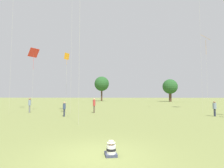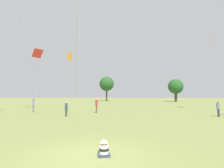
{
  "view_description": "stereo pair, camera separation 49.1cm",
  "coord_description": "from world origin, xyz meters",
  "px_view_note": "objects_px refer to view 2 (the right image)",
  "views": [
    {
      "loc": [
        0.89,
        -6.4,
        2.2
      ],
      "look_at": [
        0.15,
        7.28,
        3.08
      ],
      "focal_mm": 28.0,
      "sensor_mm": 36.0,
      "label": 1
    },
    {
      "loc": [
        1.38,
        -6.37,
        2.2
      ],
      "look_at": [
        0.15,
        7.28,
        3.08
      ],
      "focal_mm": 28.0,
      "sensor_mm": 36.0,
      "label": 2
    }
  ],
  "objects_px": {
    "kite_5": "(70,58)",
    "kite_8": "(38,54)",
    "person_standing_1": "(66,107)",
    "distant_tree_0": "(107,84)",
    "distant_tree_1": "(176,87)",
    "seated_toddler": "(104,150)",
    "person_standing_3": "(97,104)",
    "kite_7": "(210,38)",
    "person_standing_0": "(33,104)",
    "person_standing_4": "(218,108)"
  },
  "relations": [
    {
      "from": "person_standing_1",
      "to": "person_standing_3",
      "type": "relative_size",
      "value": 0.84
    },
    {
      "from": "person_standing_0",
      "to": "kite_8",
      "type": "bearing_deg",
      "value": 103.88
    },
    {
      "from": "person_standing_4",
      "to": "distant_tree_0",
      "type": "bearing_deg",
      "value": -1.8
    },
    {
      "from": "kite_5",
      "to": "person_standing_1",
      "type": "bearing_deg",
      "value": 86.06
    },
    {
      "from": "person_standing_1",
      "to": "distant_tree_1",
      "type": "relative_size",
      "value": 0.2
    },
    {
      "from": "person_standing_0",
      "to": "kite_5",
      "type": "distance_m",
      "value": 7.49
    },
    {
      "from": "person_standing_3",
      "to": "kite_7",
      "type": "relative_size",
      "value": 0.16
    },
    {
      "from": "person_standing_0",
      "to": "distant_tree_0",
      "type": "relative_size",
      "value": 0.2
    },
    {
      "from": "person_standing_0",
      "to": "kite_7",
      "type": "bearing_deg",
      "value": 8.62
    },
    {
      "from": "kite_5",
      "to": "kite_7",
      "type": "relative_size",
      "value": 0.65
    },
    {
      "from": "kite_5",
      "to": "distant_tree_1",
      "type": "relative_size",
      "value": 0.98
    },
    {
      "from": "person_standing_0",
      "to": "kite_7",
      "type": "distance_m",
      "value": 27.37
    },
    {
      "from": "person_standing_3",
      "to": "kite_7",
      "type": "bearing_deg",
      "value": -50.05
    },
    {
      "from": "person_standing_1",
      "to": "distant_tree_1",
      "type": "bearing_deg",
      "value": -133.64
    },
    {
      "from": "kite_7",
      "to": "seated_toddler",
      "type": "bearing_deg",
      "value": -123.28
    },
    {
      "from": "distant_tree_1",
      "to": "distant_tree_0",
      "type": "bearing_deg",
      "value": 170.14
    },
    {
      "from": "person_standing_3",
      "to": "distant_tree_1",
      "type": "bearing_deg",
      "value": -6.21
    },
    {
      "from": "person_standing_3",
      "to": "kite_5",
      "type": "xyz_separation_m",
      "value": [
        -3.67,
        0.29,
        5.91
      ]
    },
    {
      "from": "kite_5",
      "to": "distant_tree_0",
      "type": "xyz_separation_m",
      "value": [
        -0.39,
        43.83,
        -0.5
      ]
    },
    {
      "from": "kite_5",
      "to": "distant_tree_0",
      "type": "distance_m",
      "value": 43.84
    },
    {
      "from": "distant_tree_1",
      "to": "kite_7",
      "type": "bearing_deg",
      "value": -96.26
    },
    {
      "from": "person_standing_0",
      "to": "person_standing_3",
      "type": "xyz_separation_m",
      "value": [
        8.27,
        0.01,
        -0.0
      ]
    },
    {
      "from": "seated_toddler",
      "to": "person_standing_0",
      "type": "relative_size",
      "value": 0.32
    },
    {
      "from": "person_standing_3",
      "to": "distant_tree_0",
      "type": "xyz_separation_m",
      "value": [
        -4.06,
        44.13,
        5.41
      ]
    },
    {
      "from": "person_standing_1",
      "to": "kite_8",
      "type": "distance_m",
      "value": 10.99
    },
    {
      "from": "person_standing_1",
      "to": "person_standing_3",
      "type": "height_order",
      "value": "person_standing_3"
    },
    {
      "from": "kite_5",
      "to": "distant_tree_1",
      "type": "distance_m",
      "value": 46.33
    },
    {
      "from": "person_standing_3",
      "to": "person_standing_0",
      "type": "bearing_deg",
      "value": 110.87
    },
    {
      "from": "person_standing_3",
      "to": "distant_tree_1",
      "type": "relative_size",
      "value": 0.24
    },
    {
      "from": "seated_toddler",
      "to": "person_standing_0",
      "type": "xyz_separation_m",
      "value": [
        -11.29,
        15.26,
        0.89
      ]
    },
    {
      "from": "person_standing_3",
      "to": "kite_7",
      "type": "height_order",
      "value": "kite_7"
    },
    {
      "from": "kite_5",
      "to": "kite_8",
      "type": "bearing_deg",
      "value": -34.81
    },
    {
      "from": "seated_toddler",
      "to": "person_standing_1",
      "type": "height_order",
      "value": "person_standing_1"
    },
    {
      "from": "kite_8",
      "to": "distant_tree_1",
      "type": "distance_m",
      "value": 48.13
    },
    {
      "from": "kite_5",
      "to": "kite_7",
      "type": "bearing_deg",
      "value": 175.56
    },
    {
      "from": "kite_7",
      "to": "distant_tree_0",
      "type": "bearing_deg",
      "value": 117.81
    },
    {
      "from": "person_standing_1",
      "to": "kite_8",
      "type": "xyz_separation_m",
      "value": [
        -6.32,
        5.54,
        7.08
      ]
    },
    {
      "from": "kite_8",
      "to": "distant_tree_0",
      "type": "bearing_deg",
      "value": -110.62
    },
    {
      "from": "seated_toddler",
      "to": "distant_tree_1",
      "type": "relative_size",
      "value": 0.08
    },
    {
      "from": "person_standing_3",
      "to": "kite_8",
      "type": "bearing_deg",
      "value": 99.87
    },
    {
      "from": "person_standing_1",
      "to": "distant_tree_0",
      "type": "xyz_separation_m",
      "value": [
        -1.54,
        47.96,
        5.6
      ]
    },
    {
      "from": "person_standing_1",
      "to": "distant_tree_0",
      "type": "height_order",
      "value": "distant_tree_0"
    },
    {
      "from": "person_standing_4",
      "to": "person_standing_3",
      "type": "bearing_deg",
      "value": 56.03
    },
    {
      "from": "person_standing_3",
      "to": "distant_tree_1",
      "type": "distance_m",
      "value": 44.95
    },
    {
      "from": "kite_7",
      "to": "kite_8",
      "type": "xyz_separation_m",
      "value": [
        -25.42,
        -4.05,
        -3.02
      ]
    },
    {
      "from": "person_standing_4",
      "to": "kite_5",
      "type": "bearing_deg",
      "value": 57.63
    },
    {
      "from": "person_standing_0",
      "to": "person_standing_1",
      "type": "height_order",
      "value": "person_standing_0"
    },
    {
      "from": "distant_tree_0",
      "to": "distant_tree_1",
      "type": "height_order",
      "value": "distant_tree_0"
    },
    {
      "from": "person_standing_1",
      "to": "person_standing_4",
      "type": "xyz_separation_m",
      "value": [
        15.66,
        1.03,
        0.01
      ]
    },
    {
      "from": "person_standing_0",
      "to": "seated_toddler",
      "type": "bearing_deg",
      "value": -57.95
    }
  ]
}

